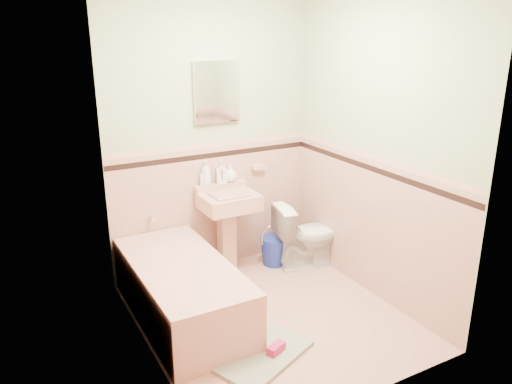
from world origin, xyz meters
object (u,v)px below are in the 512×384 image
medicine_cabinet (217,92)px  bucket (274,251)px  soap_bottle_right (230,173)px  shoe (276,348)px  soap_bottle_mid (221,172)px  toilet (307,235)px  bathtub (183,293)px  sink (229,234)px  soap_bottle_left (206,173)px

medicine_cabinet → bucket: medicine_cabinet is taller
soap_bottle_right → shoe: 1.78m
soap_bottle_mid → toilet: size_ratio=0.33×
bathtub → medicine_cabinet: medicine_cabinet is taller
soap_bottle_right → shoe: soap_bottle_right is taller
sink → medicine_cabinet: size_ratio=1.45×
soap_bottle_left → soap_bottle_mid: (0.16, 0.00, -0.01)m
soap_bottle_mid → bathtub: bearing=-134.3°
sink → medicine_cabinet: 1.32m
bathtub → shoe: bearing=-63.2°
toilet → bucket: (-0.26, 0.17, -0.18)m
bathtub → soap_bottle_left: bearing=52.9°
soap_bottle_right → bucket: soap_bottle_right is taller
sink → soap_bottle_right: (0.10, 0.18, 0.54)m
sink → soap_bottle_mid: (0.01, 0.18, 0.56)m
shoe → bathtub: bearing=93.1°
sink → toilet: 0.77m
soap_bottle_left → toilet: size_ratio=0.37×
soap_bottle_mid → soap_bottle_left: bearing=180.0°
soap_bottle_right → bucket: 0.90m
soap_bottle_left → shoe: size_ratio=1.62×
soap_bottle_mid → bucket: size_ratio=0.75×
shoe → soap_bottle_mid: bearing=55.3°
toilet → bucket: bearing=67.5°
sink → toilet: size_ratio=1.23×
sink → bucket: sink is taller
sink → soap_bottle_left: bearing=128.5°
soap_bottle_left → toilet: soap_bottle_left is taller
soap_bottle_left → bucket: bearing=-20.0°
soap_bottle_left → soap_bottle_mid: 0.16m
bathtub → medicine_cabinet: bearing=47.4°
bucket → toilet: bearing=-33.1°
soap_bottle_mid → shoe: 1.78m
bathtub → bucket: bearing=22.9°
soap_bottle_mid → toilet: 1.04m
bathtub → soap_bottle_right: 1.27m
soap_bottle_right → bucket: (0.37, -0.22, -0.79)m
sink → shoe: (-0.28, -1.32, -0.34)m
bucket → bathtub: bearing=-157.1°
medicine_cabinet → soap_bottle_left: medicine_cabinet is taller
bathtub → toilet: 1.45m
soap_bottle_left → soap_bottle_right: (0.25, 0.00, -0.04)m
toilet → shoe: size_ratio=4.34×
soap_bottle_right → soap_bottle_left: bearing=180.0°
soap_bottle_mid → bucket: (0.46, -0.22, -0.82)m
toilet → soap_bottle_right: bearing=68.5°
medicine_cabinet → toilet: bearing=-30.1°
medicine_cabinet → shoe: size_ratio=3.69×
soap_bottle_left → soap_bottle_right: size_ratio=1.43×
toilet → bucket: 0.36m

